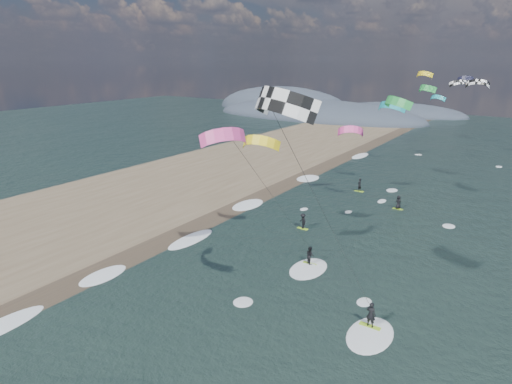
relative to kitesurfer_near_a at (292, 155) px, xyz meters
The scene contains 9 objects.
ground 13.96m from the kitesurfer_near_a, 129.27° to the right, with size 260.00×260.00×0.00m, color black.
sand_strip 31.46m from the kitesurfer_near_a, behind, with size 26.00×240.00×0.00m, color brown.
wet_sand_strip 20.89m from the kitesurfer_near_a, 167.34° to the left, with size 3.00×240.00×0.00m, color #382D23.
coastal_hills 113.85m from the kitesurfer_near_a, 116.13° to the left, with size 80.00×41.00×15.00m.
kitesurfer_near_a is the anchor object (origin of this frame).
kitesurfer_near_b 9.68m from the kitesurfer_near_a, 134.19° to the left, with size 6.63×9.08×12.34m.
far_kitesurfers 26.57m from the kitesurfer_near_a, 104.60° to the left, with size 7.21×15.89×1.70m.
bg_kite_field 47.12m from the kitesurfer_near_a, 96.41° to the left, with size 13.41×72.80×6.30m.
shoreline_surf 21.35m from the kitesurfer_near_a, 151.57° to the left, with size 2.40×79.40×0.11m.
Camera 1 is at (15.10, -11.97, 16.01)m, focal length 30.00 mm.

